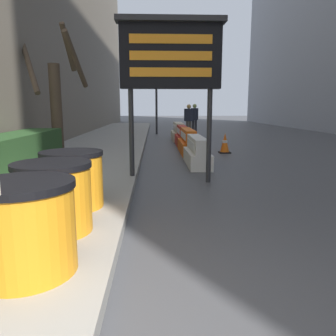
% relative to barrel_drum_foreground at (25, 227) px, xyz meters
% --- Properties ---
extents(bare_tree, '(1.84, 1.61, 3.67)m').
position_rel_barrel_drum_foreground_xyz_m(bare_tree, '(-1.78, 7.32, 1.32)').
color(bare_tree, '#4C3D2D').
rests_on(bare_tree, sidewalk_left).
extents(barrel_drum_foreground, '(0.85, 0.85, 0.78)m').
position_rel_barrel_drum_foreground_xyz_m(barrel_drum_foreground, '(0.00, 0.00, 0.00)').
color(barrel_drum_foreground, orange).
rests_on(barrel_drum_foreground, sidewalk_left).
extents(barrel_drum_middle, '(0.85, 0.85, 0.78)m').
position_rel_barrel_drum_foreground_xyz_m(barrel_drum_middle, '(-0.04, 0.92, 0.00)').
color(barrel_drum_middle, orange).
rests_on(barrel_drum_middle, sidewalk_left).
extents(barrel_drum_back, '(0.85, 0.85, 0.78)m').
position_rel_barrel_drum_foreground_xyz_m(barrel_drum_back, '(-0.06, 1.84, 0.00)').
color(barrel_drum_back, orange).
rests_on(barrel_drum_back, sidewalk_left).
extents(message_board, '(2.06, 0.36, 3.17)m').
position_rel_barrel_drum_foreground_xyz_m(message_board, '(1.40, 3.93, 1.91)').
color(message_board, '#28282B').
rests_on(message_board, ground_plane).
extents(jersey_barrier_white, '(0.55, 2.02, 0.75)m').
position_rel_barrel_drum_foreground_xyz_m(jersey_barrier_white, '(2.20, 5.98, -0.21)').
color(jersey_barrier_white, silver).
rests_on(jersey_barrier_white, ground_plane).
extents(jersey_barrier_orange_far, '(0.54, 2.19, 0.80)m').
position_rel_barrel_drum_foreground_xyz_m(jersey_barrier_orange_far, '(2.20, 8.36, -0.19)').
color(jersey_barrier_orange_far, orange).
rests_on(jersey_barrier_orange_far, ground_plane).
extents(jersey_barrier_red_striped, '(0.50, 1.67, 0.79)m').
position_rel_barrel_drum_foreground_xyz_m(jersey_barrier_red_striped, '(2.20, 10.70, -0.20)').
color(jersey_barrier_red_striped, red).
rests_on(jersey_barrier_red_striped, ground_plane).
extents(jersey_barrier_cream, '(0.62, 2.06, 0.82)m').
position_rel_barrel_drum_foreground_xyz_m(jersey_barrier_cream, '(2.20, 12.75, -0.18)').
color(jersey_barrier_cream, beige).
rests_on(jersey_barrier_cream, ground_plane).
extents(traffic_cone_near, '(0.38, 0.38, 0.68)m').
position_rel_barrel_drum_foreground_xyz_m(traffic_cone_near, '(3.44, 8.28, -0.21)').
color(traffic_cone_near, black).
rests_on(traffic_cone_near, ground_plane).
extents(traffic_light_near_curb, '(0.28, 0.45, 4.14)m').
position_rel_barrel_drum_foreground_xyz_m(traffic_light_near_curb, '(1.21, 16.26, 2.45)').
color(traffic_light_near_curb, '#2D2D30').
rests_on(traffic_light_near_curb, ground_plane).
extents(pedestrian_worker, '(0.48, 0.51, 1.68)m').
position_rel_barrel_drum_foreground_xyz_m(pedestrian_worker, '(2.89, 14.74, 0.45)').
color(pedestrian_worker, '#514C42').
rests_on(pedestrian_worker, ground_plane).
extents(pedestrian_passerby, '(0.45, 0.52, 1.71)m').
position_rel_barrel_drum_foreground_xyz_m(pedestrian_passerby, '(3.33, 15.83, 0.47)').
color(pedestrian_passerby, '#333338').
rests_on(pedestrian_passerby, ground_plane).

